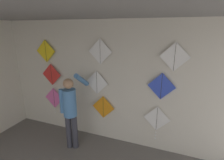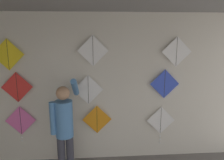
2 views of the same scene
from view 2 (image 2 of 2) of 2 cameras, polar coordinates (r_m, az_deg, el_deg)
back_panel at (r=4.11m, az=-4.80°, el=-2.48°), size 5.86×0.06×2.80m
shopkeeper at (r=3.68m, az=-12.30°, el=-11.49°), size 0.43×0.65×1.74m
kite_0 at (r=4.44m, az=-22.74°, el=-10.05°), size 0.55×0.04×0.69m
kite_1 at (r=4.21m, az=-3.95°, el=-10.25°), size 0.55×0.01×0.55m
kite_2 at (r=4.42m, az=12.60°, el=-10.71°), size 0.55×0.04×0.76m
kite_3 at (r=4.24m, az=-23.56°, el=-1.75°), size 0.55×0.01×0.55m
kite_4 at (r=4.02m, az=-6.23°, el=-2.53°), size 0.55×0.01×0.55m
kite_5 at (r=4.20m, az=13.57°, el=-1.02°), size 0.55×0.01×0.55m
kite_6 at (r=4.19m, az=-25.56°, el=6.00°), size 0.55×0.01×0.55m
kite_7 at (r=3.90m, az=-4.98°, el=7.62°), size 0.55×0.01×0.55m
kite_8 at (r=4.17m, az=16.53°, el=7.09°), size 0.55×0.01×0.55m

